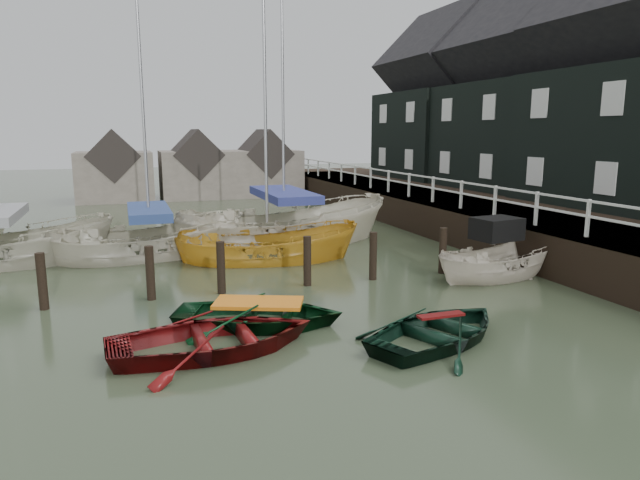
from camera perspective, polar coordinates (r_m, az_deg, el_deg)
name	(u,v)px	position (r m, az deg, el deg)	size (l,w,h in m)	color
ground	(297,324)	(12.94, -2.28, -8.35)	(120.00, 120.00, 0.00)	#333B26
pier	(438,213)	(25.54, 11.74, 2.63)	(3.04, 32.00, 2.70)	black
land_strip	(540,223)	(28.84, 21.17, 1.61)	(14.00, 38.00, 1.50)	black
quay_houses	(571,98)	(27.55, 23.81, 12.91)	(6.52, 28.14, 10.01)	black
mooring_pilings	(224,275)	(15.37, -9.54, -3.45)	(13.72, 0.22, 1.80)	black
far_sheds	(193,169)	(38.04, -12.54, 6.96)	(14.00, 4.08, 4.39)	#665B51
rowboat_red	(215,351)	(11.58, -10.44, -10.88)	(2.89, 4.05, 0.84)	#5E0D0E
rowboat_green	(259,325)	(12.90, -6.12, -8.47)	(2.66, 3.72, 0.77)	black
rowboat_dkgreen	(440,341)	(12.17, 11.90, -9.84)	(2.58, 3.62, 0.75)	black
motorboat	(498,274)	(17.66, 17.36, -3.29)	(4.55, 2.28, 2.60)	beige
sailboat_a	(0,263)	(21.18, -29.33, -1.99)	(7.15, 2.87, 11.45)	#B9B49E
sailboat_b	(151,254)	(20.56, -16.54, -1.39)	(7.02, 3.49, 10.68)	beige
sailboat_c	(268,260)	(19.18, -5.24, -1.99)	(6.39, 3.45, 9.71)	gold
sailboat_d	(285,242)	(21.95, -3.57, -0.20)	(8.44, 3.37, 13.85)	beige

